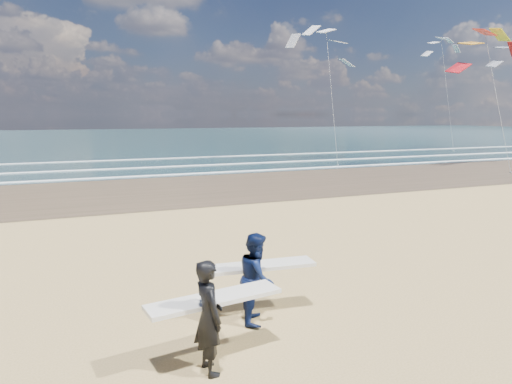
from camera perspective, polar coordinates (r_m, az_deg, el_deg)
name	(u,v)px	position (r m, az deg, el deg)	size (l,w,h in m)	color
wet_sand_strip	(415,173)	(32.56, 19.26, 2.26)	(220.00, 12.00, 0.01)	#4C3F28
ocean	(204,137)	(81.30, -6.55, 6.86)	(220.00, 100.00, 0.02)	#1A373A
foam_breakers	(336,159)	(40.67, 9.94, 4.10)	(220.00, 11.70, 0.05)	white
surfer_near	(210,314)	(7.19, -5.83, -14.95)	(2.25, 1.11, 1.78)	black
surfer_far	(257,277)	(8.77, 0.14, -10.52)	(2.24, 1.22, 1.72)	#0B163E
kite_0	(493,77)	(37.29, 27.50, 12.63)	(6.79, 4.85, 11.11)	slate
kite_1	(330,78)	(38.38, 9.27, 13.87)	(6.34, 4.80, 11.95)	slate
kite_5	(446,86)	(55.34, 22.69, 12.15)	(5.04, 4.65, 13.30)	slate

